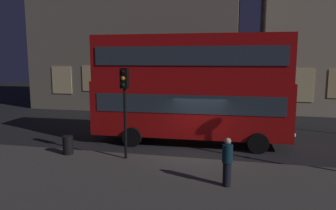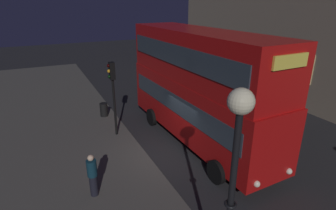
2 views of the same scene
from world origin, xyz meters
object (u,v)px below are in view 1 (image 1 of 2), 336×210
double_decker_bus (190,84)px  pedestrian (227,161)px  litter_bin (68,145)px  traffic_light_near_kerb (125,94)px

double_decker_bus → pedestrian: 6.44m
pedestrian → litter_bin: 7.43m
traffic_light_near_kerb → litter_bin: 3.63m
traffic_light_near_kerb → litter_bin: size_ratio=4.69×
litter_bin → double_decker_bus: bearing=36.1°
double_decker_bus → litter_bin: 6.62m
double_decker_bus → pedestrian: double_decker_bus is taller
double_decker_bus → traffic_light_near_kerb: 4.24m
double_decker_bus → traffic_light_near_kerb: bearing=-122.8°
double_decker_bus → litter_bin: bearing=-145.6°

